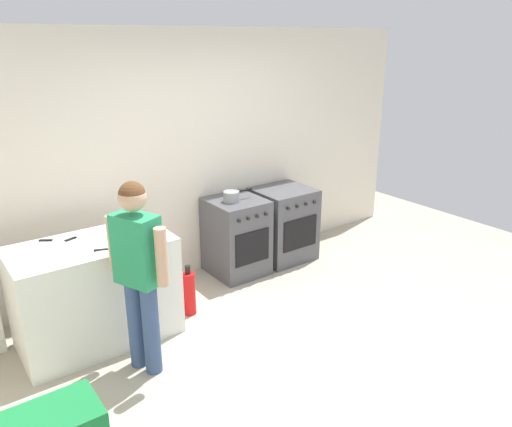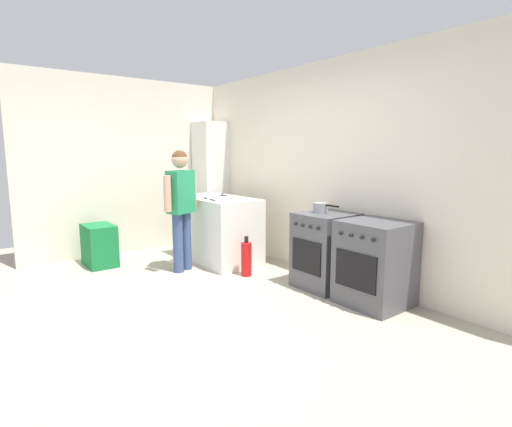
{
  "view_description": "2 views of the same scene",
  "coord_description": "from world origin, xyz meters",
  "px_view_note": "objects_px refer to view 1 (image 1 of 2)",
  "views": [
    {
      "loc": [
        -2.48,
        -2.65,
        2.5
      ],
      "look_at": [
        0.17,
        0.97,
        0.91
      ],
      "focal_mm": 35.0,
      "sensor_mm": 36.0,
      "label": 1
    },
    {
      "loc": [
        3.37,
        -1.71,
        1.53
      ],
      "look_at": [
        0.25,
        0.66,
        0.92
      ],
      "focal_mm": 28.0,
      "sensor_mm": 36.0,
      "label": 2
    }
  ],
  "objects_px": {
    "knife_chef": "(112,249)",
    "pot": "(232,196)",
    "oven_right": "(283,224)",
    "knife_bread": "(119,247)",
    "knife_paring": "(50,240)",
    "knife_utility": "(64,241)",
    "fire_extinguisher": "(189,293)",
    "oven_left": "(236,236)",
    "person": "(138,264)"
  },
  "relations": [
    {
      "from": "person",
      "to": "oven_right",
      "type": "bearing_deg",
      "value": 24.38
    },
    {
      "from": "knife_utility",
      "to": "oven_left",
      "type": "bearing_deg",
      "value": 6.92
    },
    {
      "from": "oven_right",
      "to": "knife_bread",
      "type": "xyz_separation_m",
      "value": [
        -2.21,
        -0.61,
        0.48
      ]
    },
    {
      "from": "oven_right",
      "to": "knife_utility",
      "type": "height_order",
      "value": "knife_utility"
    },
    {
      "from": "knife_utility",
      "to": "knife_paring",
      "type": "distance_m",
      "value": 0.13
    },
    {
      "from": "knife_paring",
      "to": "person",
      "type": "height_order",
      "value": "person"
    },
    {
      "from": "knife_paring",
      "to": "fire_extinguisher",
      "type": "xyz_separation_m",
      "value": [
        1.08,
        -0.35,
        -0.69
      ]
    },
    {
      "from": "knife_chef",
      "to": "knife_paring",
      "type": "bearing_deg",
      "value": 126.24
    },
    {
      "from": "oven_left",
      "to": "knife_chef",
      "type": "xyz_separation_m",
      "value": [
        -1.6,
        -0.61,
        0.48
      ]
    },
    {
      "from": "knife_bread",
      "to": "fire_extinguisher",
      "type": "height_order",
      "value": "knife_bread"
    },
    {
      "from": "oven_right",
      "to": "fire_extinguisher",
      "type": "xyz_separation_m",
      "value": [
        -1.54,
        -0.48,
        -0.21
      ]
    },
    {
      "from": "knife_chef",
      "to": "knife_utility",
      "type": "height_order",
      "value": "same"
    },
    {
      "from": "oven_right",
      "to": "person",
      "type": "distance_m",
      "value": 2.48
    },
    {
      "from": "oven_right",
      "to": "person",
      "type": "height_order",
      "value": "person"
    },
    {
      "from": "fire_extinguisher",
      "to": "knife_paring",
      "type": "bearing_deg",
      "value": 162.16
    },
    {
      "from": "oven_right",
      "to": "fire_extinguisher",
      "type": "distance_m",
      "value": 1.62
    },
    {
      "from": "knife_bread",
      "to": "fire_extinguisher",
      "type": "distance_m",
      "value": 0.97
    },
    {
      "from": "pot",
      "to": "person",
      "type": "distance_m",
      "value": 1.78
    },
    {
      "from": "pot",
      "to": "knife_utility",
      "type": "distance_m",
      "value": 1.8
    },
    {
      "from": "oven_left",
      "to": "fire_extinguisher",
      "type": "distance_m",
      "value": 1.01
    },
    {
      "from": "pot",
      "to": "knife_chef",
      "type": "relative_size",
      "value": 1.18
    },
    {
      "from": "oven_right",
      "to": "knife_paring",
      "type": "height_order",
      "value": "knife_paring"
    },
    {
      "from": "fire_extinguisher",
      "to": "oven_left",
      "type": "bearing_deg",
      "value": 28.78
    },
    {
      "from": "pot",
      "to": "knife_chef",
      "type": "bearing_deg",
      "value": -159.02
    },
    {
      "from": "oven_right",
      "to": "knife_paring",
      "type": "xyz_separation_m",
      "value": [
        -2.62,
        -0.13,
        0.48
      ]
    },
    {
      "from": "oven_left",
      "to": "pot",
      "type": "xyz_separation_m",
      "value": [
        -0.07,
        -0.03,
        0.48
      ]
    },
    {
      "from": "person",
      "to": "knife_bread",
      "type": "bearing_deg",
      "value": 88.67
    },
    {
      "from": "knife_bread",
      "to": "fire_extinguisher",
      "type": "xyz_separation_m",
      "value": [
        0.67,
        0.13,
        -0.69
      ]
    },
    {
      "from": "knife_paring",
      "to": "knife_bread",
      "type": "distance_m",
      "value": 0.63
    },
    {
      "from": "pot",
      "to": "fire_extinguisher",
      "type": "distance_m",
      "value": 1.15
    },
    {
      "from": "oven_left",
      "to": "fire_extinguisher",
      "type": "xyz_separation_m",
      "value": [
        -0.87,
        -0.48,
        -0.21
      ]
    },
    {
      "from": "knife_utility",
      "to": "person",
      "type": "distance_m",
      "value": 0.84
    },
    {
      "from": "knife_utility",
      "to": "knife_paring",
      "type": "relative_size",
      "value": 1.31
    },
    {
      "from": "knife_paring",
      "to": "knife_bread",
      "type": "relative_size",
      "value": 0.54
    },
    {
      "from": "knife_bread",
      "to": "knife_utility",
      "type": "bearing_deg",
      "value": 129.91
    },
    {
      "from": "knife_paring",
      "to": "knife_utility",
      "type": "bearing_deg",
      "value": -46.82
    },
    {
      "from": "oven_left",
      "to": "knife_bread",
      "type": "relative_size",
      "value": 2.43
    },
    {
      "from": "oven_left",
      "to": "fire_extinguisher",
      "type": "height_order",
      "value": "oven_left"
    },
    {
      "from": "knife_paring",
      "to": "knife_bread",
      "type": "height_order",
      "value": "same"
    },
    {
      "from": "pot",
      "to": "knife_chef",
      "type": "distance_m",
      "value": 1.64
    },
    {
      "from": "knife_chef",
      "to": "knife_bread",
      "type": "relative_size",
      "value": 0.85
    },
    {
      "from": "oven_right",
      "to": "knife_utility",
      "type": "xyz_separation_m",
      "value": [
        -2.53,
        -0.23,
        0.48
      ]
    },
    {
      "from": "oven_left",
      "to": "knife_utility",
      "type": "relative_size",
      "value": 3.44
    },
    {
      "from": "knife_chef",
      "to": "knife_paring",
      "type": "xyz_separation_m",
      "value": [
        -0.35,
        0.48,
        0.0
      ]
    },
    {
      "from": "oven_right",
      "to": "knife_bread",
      "type": "relative_size",
      "value": 2.43
    },
    {
      "from": "knife_chef",
      "to": "knife_paring",
      "type": "distance_m",
      "value": 0.6
    },
    {
      "from": "oven_right",
      "to": "knife_chef",
      "type": "relative_size",
      "value": 2.86
    },
    {
      "from": "knife_chef",
      "to": "pot",
      "type": "bearing_deg",
      "value": 20.98
    },
    {
      "from": "knife_utility",
      "to": "person",
      "type": "relative_size",
      "value": 0.16
    },
    {
      "from": "fire_extinguisher",
      "to": "knife_chef",
      "type": "bearing_deg",
      "value": -169.62
    }
  ]
}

